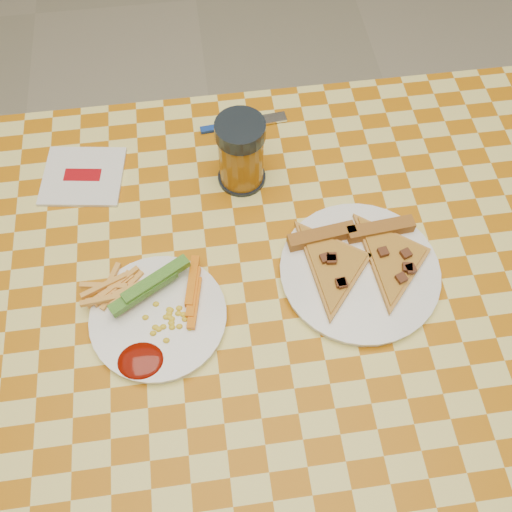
{
  "coord_description": "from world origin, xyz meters",
  "views": [
    {
      "loc": [
        -0.03,
        -0.37,
        1.54
      ],
      "look_at": [
        0.02,
        0.07,
        0.78
      ],
      "focal_mm": 40.0,
      "sensor_mm": 36.0,
      "label": 1
    }
  ],
  "objects_px": {
    "table": "(246,322)",
    "plate_right": "(359,272)",
    "plate_left": "(159,318)",
    "drink_glass": "(241,153)"
  },
  "relations": [
    {
      "from": "table",
      "to": "drink_glass",
      "type": "bearing_deg",
      "value": 84.46
    },
    {
      "from": "plate_left",
      "to": "drink_glass",
      "type": "distance_m",
      "value": 0.3
    },
    {
      "from": "table",
      "to": "plate_left",
      "type": "relative_size",
      "value": 6.43
    },
    {
      "from": "table",
      "to": "drink_glass",
      "type": "xyz_separation_m",
      "value": [
        0.02,
        0.24,
        0.14
      ]
    },
    {
      "from": "table",
      "to": "plate_right",
      "type": "height_order",
      "value": "plate_right"
    },
    {
      "from": "plate_right",
      "to": "drink_glass",
      "type": "height_order",
      "value": "drink_glass"
    },
    {
      "from": "plate_right",
      "to": "table",
      "type": "bearing_deg",
      "value": -171.9
    },
    {
      "from": "plate_left",
      "to": "plate_right",
      "type": "bearing_deg",
      "value": 6.59
    },
    {
      "from": "plate_right",
      "to": "drink_glass",
      "type": "xyz_separation_m",
      "value": [
        -0.16,
        0.21,
        0.06
      ]
    },
    {
      "from": "plate_right",
      "to": "drink_glass",
      "type": "distance_m",
      "value": 0.27
    }
  ]
}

